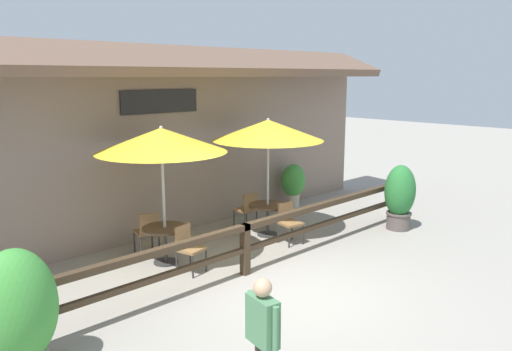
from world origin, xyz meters
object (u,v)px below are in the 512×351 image
chair_near_streetside (188,246)px  potted_plant_small_flowering (400,196)px  chair_middle_streetside (289,221)px  dining_table_middle (268,211)px  dining_table_near (165,234)px  chair_near_wallside (147,230)px  patio_umbrella_near (161,140)px  chair_middle_wallside (247,208)px  patio_umbrella_middle (268,130)px  potted_plant_tall_tropical (17,312)px  pedestrian (263,325)px  potted_plant_corner_fern (293,183)px

chair_near_streetside → potted_plant_small_flowering: potted_plant_small_flowering is taller
chair_middle_streetside → chair_near_streetside: bearing=-174.4°
dining_table_middle → potted_plant_small_flowering: (2.54, -1.81, 0.23)m
dining_table_near → chair_near_wallside: (0.02, 0.67, -0.08)m
chair_middle_streetside → dining_table_middle: bearing=95.8°
patio_umbrella_near → potted_plant_small_flowering: 5.76m
chair_near_streetside → chair_middle_wallside: 2.84m
patio_umbrella_middle → chair_middle_wallside: 2.01m
dining_table_near → potted_plant_tall_tropical: 3.82m
chair_near_streetside → patio_umbrella_middle: size_ratio=0.33×
potted_plant_tall_tropical → pedestrian: potted_plant_tall_tropical is taller
dining_table_middle → pedestrian: 5.97m
chair_middle_wallside → pedestrian: pedestrian is taller
dining_table_near → patio_umbrella_middle: 3.19m
patio_umbrella_middle → potted_plant_small_flowering: 3.50m
dining_table_near → chair_near_streetside: (0.05, -0.67, -0.08)m
chair_middle_streetside → patio_umbrella_near: bearing=171.4°
chair_middle_streetside → pedestrian: pedestrian is taller
patio_umbrella_middle → potted_plant_corner_fern: size_ratio=2.18×
potted_plant_small_flowering → potted_plant_corner_fern: bearing=96.9°
chair_middle_streetside → potted_plant_tall_tropical: (-5.90, -1.02, 0.32)m
dining_table_near → dining_table_middle: same height
chair_near_streetside → potted_plant_tall_tropical: (-3.37, -1.20, 0.32)m
dining_table_middle → chair_middle_wallside: bearing=89.8°
dining_table_middle → chair_near_wallside: bearing=162.1°
dining_table_near → patio_umbrella_near: bearing=180.0°
patio_umbrella_near → chair_middle_streetside: 3.31m
potted_plant_corner_fern → chair_near_streetside: bearing=-160.5°
chair_near_streetside → pedestrian: (-1.70, -3.64, 0.46)m
dining_table_near → chair_middle_wallside: (2.63, 0.52, -0.08)m
potted_plant_tall_tropical → dining_table_near: bearing=29.4°
dining_table_near → potted_plant_corner_fern: potted_plant_corner_fern is taller
chair_near_streetside → potted_plant_small_flowering: (5.12, -1.30, 0.30)m
dining_table_middle → potted_plant_small_flowering: size_ratio=0.56×
dining_table_middle → potted_plant_corner_fern: (2.18, 1.18, 0.13)m
patio_umbrella_middle → chair_near_wallside: bearing=162.1°
potted_plant_tall_tropical → pedestrian: size_ratio=1.07×
patio_umbrella_near → potted_plant_corner_fern: 5.19m
patio_umbrella_near → chair_near_streetside: (0.05, -0.67, -1.89)m
chair_near_wallside → chair_middle_wallside: (2.60, -0.16, 0.00)m
potted_plant_corner_fern → pedestrian: size_ratio=0.82×
chair_near_streetside → dining_table_middle: chair_near_streetside is taller
dining_table_near → chair_middle_streetside: size_ratio=0.98×
potted_plant_small_flowering → potted_plant_corner_fern: size_ratio=1.26×
patio_umbrella_middle → potted_plant_corner_fern: (2.18, 1.18, -1.68)m
chair_near_wallside → pedestrian: pedestrian is taller
dining_table_near → potted_plant_corner_fern: (4.81, 1.02, 0.13)m
chair_middle_wallside → potted_plant_small_flowering: 3.57m
potted_plant_small_flowering → chair_middle_streetside: bearing=156.5°
chair_near_wallside → patio_umbrella_middle: patio_umbrella_middle is taller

